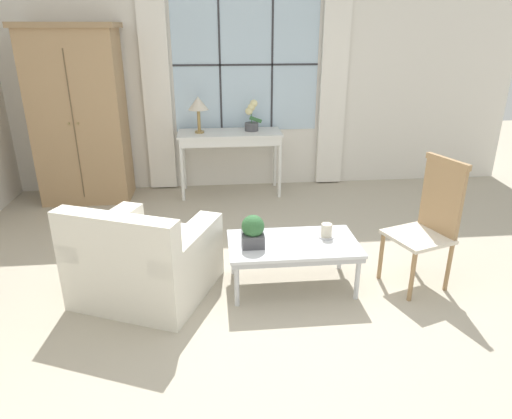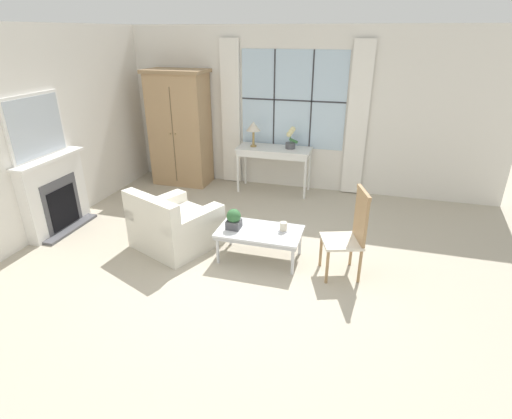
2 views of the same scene
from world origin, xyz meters
name	(u,v)px [view 2 (image 2 of 2)]	position (x,y,z in m)	size (l,w,h in m)	color
ground_plane	(241,268)	(0.00, 0.00, 0.00)	(14.00, 14.00, 0.00)	#B2A893
wall_back_windowed	(293,111)	(0.00, 3.02, 1.40)	(7.20, 0.14, 2.80)	silver
wall_left	(50,131)	(-3.03, 0.60, 1.40)	(0.06, 7.20, 2.80)	silver
fireplace	(53,188)	(-2.91, 0.31, 0.65)	(0.34, 1.18, 1.95)	#515156
armoire	(180,128)	(-2.03, 2.66, 1.05)	(1.11, 0.65, 2.08)	tan
console_table	(274,153)	(-0.24, 2.67, 0.72)	(1.30, 0.53, 0.81)	white
table_lamp	(253,127)	(-0.62, 2.66, 1.16)	(0.25, 0.25, 0.45)	#9E7F47
potted_orchid	(291,139)	(0.04, 2.73, 0.97)	(0.22, 0.17, 0.39)	#4C4C51
armchair_upholstered	(175,227)	(-1.04, 0.31, 0.27)	(1.24, 1.22, 0.82)	silver
side_chair_wooden	(352,230)	(1.27, 0.25, 0.59)	(0.56, 0.56, 1.08)	beige
coffee_table	(260,233)	(0.16, 0.29, 0.36)	(1.06, 0.60, 0.41)	silver
potted_plant_small	(234,219)	(-0.18, 0.26, 0.54)	(0.18, 0.18, 0.26)	#4C4C51
pillar_candle	(283,227)	(0.45, 0.36, 0.46)	(0.13, 0.13, 0.13)	silver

